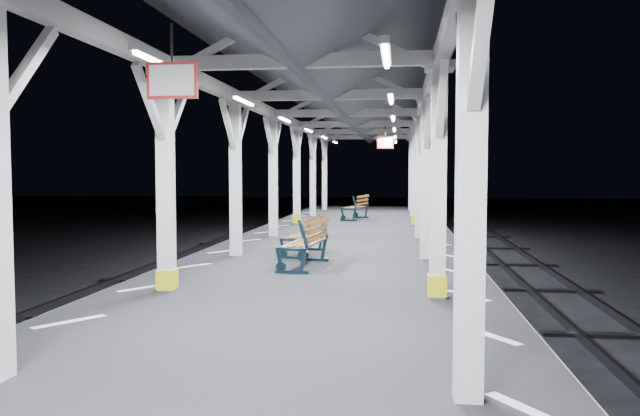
# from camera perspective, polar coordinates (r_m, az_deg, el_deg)

# --- Properties ---
(ground) EXTENTS (120.00, 120.00, 0.00)m
(ground) POSITION_cam_1_polar(r_m,az_deg,el_deg) (7.61, -4.51, -18.25)
(ground) COLOR black
(ground) RESTS_ON ground
(platform) EXTENTS (6.00, 50.00, 1.00)m
(platform) POSITION_cam_1_polar(r_m,az_deg,el_deg) (7.44, -4.53, -14.66)
(platform) COLOR black
(platform) RESTS_ON ground
(hazard_stripes_left) EXTENTS (1.00, 48.00, 0.01)m
(hazard_stripes_left) POSITION_cam_1_polar(r_m,az_deg,el_deg) (8.15, -21.93, -9.62)
(hazard_stripes_left) COLOR silver
(hazard_stripes_left) RESTS_ON platform
(hazard_stripes_right) EXTENTS (1.00, 48.00, 0.01)m
(hazard_stripes_right) POSITION_cam_1_polar(r_m,az_deg,el_deg) (7.22, 15.24, -11.16)
(hazard_stripes_right) COLOR silver
(hazard_stripes_right) RESTS_ON platform
(canopy) EXTENTS (5.40, 49.00, 4.65)m
(canopy) POSITION_cam_1_polar(r_m,az_deg,el_deg) (7.27, -4.72, 17.41)
(canopy) COLOR beige
(canopy) RESTS_ON platform
(bench_mid) EXTENTS (0.80, 1.72, 0.90)m
(bench_mid) POSITION_cam_1_polar(r_m,az_deg,el_deg) (11.69, -1.05, -3.11)
(bench_mid) COLOR #0F242E
(bench_mid) RESTS_ON platform
(bench_far) EXTENTS (0.80, 1.59, 0.82)m
(bench_far) POSITION_cam_1_polar(r_m,az_deg,el_deg) (13.47, -1.20, -2.43)
(bench_far) COLOR #0F242E
(bench_far) RESTS_ON platform
(bench_extra) EXTENTS (0.97, 1.79, 0.92)m
(bench_extra) POSITION_cam_1_polar(r_m,az_deg,el_deg) (23.18, 3.46, 0.13)
(bench_extra) COLOR #0F242E
(bench_extra) RESTS_ON platform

